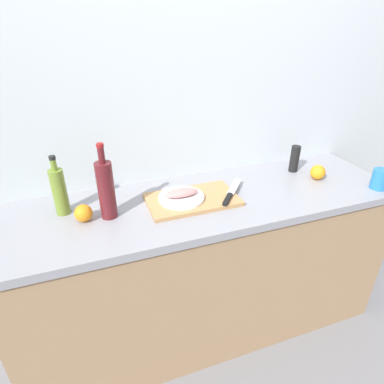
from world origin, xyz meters
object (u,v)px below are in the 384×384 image
object	(u,v)px
white_plate	(181,197)
wine_bottle	(106,189)
orange_0	(83,213)
olive_oil_bottle	(59,191)
fish_fillet	(181,193)
pepper_mill	(295,159)
coffee_mug_0	(380,179)
cutting_board	(192,199)
chef_knife	(230,194)

from	to	relation	value
white_plate	wine_bottle	xyz separation A→B (m)	(-0.35, -0.01, 0.11)
wine_bottle	orange_0	bearing A→B (deg)	176.68
olive_oil_bottle	wine_bottle	world-z (taller)	wine_bottle
fish_fillet	pepper_mill	distance (m)	0.75
white_plate	coffee_mug_0	world-z (taller)	coffee_mug_0
wine_bottle	coffee_mug_0	xyz separation A→B (m)	(1.38, -0.20, -0.09)
wine_bottle	fish_fillet	bearing A→B (deg)	2.04
olive_oil_bottle	coffee_mug_0	bearing A→B (deg)	-10.91
cutting_board	pepper_mill	world-z (taller)	pepper_mill
wine_bottle	orange_0	size ratio (longest dim) A/B	4.42
cutting_board	coffee_mug_0	world-z (taller)	coffee_mug_0
white_plate	olive_oil_bottle	xyz separation A→B (m)	(-0.55, 0.09, 0.09)
white_plate	fish_fillet	distance (m)	0.03
coffee_mug_0	orange_0	distance (m)	1.51
wine_bottle	pepper_mill	world-z (taller)	wine_bottle
fish_fillet	wine_bottle	bearing A→B (deg)	-177.96
olive_oil_bottle	coffee_mug_0	distance (m)	1.61
white_plate	coffee_mug_0	size ratio (longest dim) A/B	1.80
chef_knife	orange_0	xyz separation A→B (m)	(-0.70, 0.05, 0.01)
olive_oil_bottle	orange_0	xyz separation A→B (m)	(0.09, -0.10, -0.08)
white_plate	pepper_mill	world-z (taller)	pepper_mill
coffee_mug_0	fish_fillet	bearing A→B (deg)	168.47
coffee_mug_0	pepper_mill	xyz separation A→B (m)	(-0.30, 0.34, 0.02)
cutting_board	chef_knife	world-z (taller)	chef_knife
cutting_board	orange_0	distance (m)	0.51
white_plate	coffee_mug_0	xyz separation A→B (m)	(1.03, -0.21, 0.03)
chef_knife	olive_oil_bottle	world-z (taller)	olive_oil_bottle
cutting_board	pepper_mill	distance (m)	0.70
white_plate	coffee_mug_0	distance (m)	1.06
white_plate	olive_oil_bottle	bearing A→B (deg)	170.26
cutting_board	wine_bottle	world-z (taller)	wine_bottle
olive_oil_bottle	coffee_mug_0	xyz separation A→B (m)	(1.58, -0.30, -0.06)
cutting_board	wine_bottle	size ratio (longest dim) A/B	1.26
fish_fillet	olive_oil_bottle	world-z (taller)	olive_oil_bottle
fish_fillet	pepper_mill	world-z (taller)	pepper_mill
white_plate	wine_bottle	world-z (taller)	wine_bottle
coffee_mug_0	pepper_mill	size ratio (longest dim) A/B	0.80
olive_oil_bottle	wine_bottle	xyz separation A→B (m)	(0.20, -0.11, 0.02)
orange_0	pepper_mill	size ratio (longest dim) A/B	0.51
cutting_board	coffee_mug_0	xyz separation A→B (m)	(0.98, -0.21, 0.04)
fish_fillet	white_plate	bearing A→B (deg)	0.00
olive_oil_bottle	pepper_mill	bearing A→B (deg)	1.55
fish_fillet	orange_0	bearing A→B (deg)	-179.25
olive_oil_bottle	pepper_mill	world-z (taller)	olive_oil_bottle
orange_0	pepper_mill	distance (m)	1.20
white_plate	coffee_mug_0	bearing A→B (deg)	-11.53
olive_oil_bottle	coffee_mug_0	size ratio (longest dim) A/B	2.28
chef_knife	pepper_mill	bearing A→B (deg)	-30.25
pepper_mill	coffee_mug_0	bearing A→B (deg)	-48.78
white_plate	chef_knife	bearing A→B (deg)	-12.78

